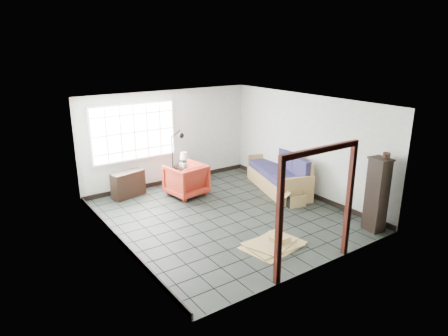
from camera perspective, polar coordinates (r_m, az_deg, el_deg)
ground at (r=9.27m, az=0.20°, el=-6.77°), size 5.50×5.50×0.00m
room_shell at (r=8.74m, az=0.10°, el=3.39°), size 5.02×5.52×2.61m
window_panel at (r=10.59m, az=-12.76°, el=5.03°), size 2.32×0.08×1.52m
doorway_trim at (r=6.87m, az=13.26°, el=-3.68°), size 1.80×0.08×2.20m
futon_sofa at (r=10.86m, az=8.06°, el=-1.13°), size 1.53×2.49×1.03m
armchair at (r=10.35m, az=-5.45°, el=-1.47°), size 1.01×0.96×0.92m
side_table at (r=11.18m, az=-5.47°, el=-0.15°), size 0.57×0.57×0.53m
table_lamp at (r=11.10m, az=-5.72°, el=1.69°), size 0.32×0.32×0.39m
projector at (r=11.15m, az=-5.59°, el=0.55°), size 0.28×0.22×0.09m
floor_lamp at (r=10.35m, az=-6.70°, el=1.06°), size 0.50×0.32×1.69m
console_shelf at (r=10.54m, az=-13.52°, el=-2.27°), size 0.91×0.53×0.66m
tall_shelf at (r=8.85m, az=21.00°, el=-3.52°), size 0.40×0.48×1.59m
pot at (r=8.63m, az=22.21°, el=1.67°), size 0.17×0.17×0.11m
open_box at (r=9.91m, az=10.04°, el=-4.46°), size 0.79×0.52×0.41m
cardboard_pile at (r=8.01m, az=7.13°, el=-10.69°), size 1.30×1.02×0.17m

